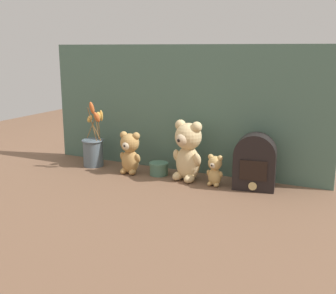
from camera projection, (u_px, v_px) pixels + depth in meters
name	position (u px, v px, depth m)	size (l,w,h in m)	color
ground_plane	(166.00, 178.00, 2.03)	(4.00, 4.00, 0.00)	brown
backdrop_wall	(181.00, 109.00, 2.11)	(1.49, 0.02, 0.63)	#4C6B5B
teddy_bear_large	(188.00, 150.00, 1.98)	(0.16, 0.14, 0.29)	#DBBC84
teddy_bear_medium	(130.00, 152.00, 2.09)	(0.11, 0.11, 0.21)	tan
teddy_bear_small	(215.00, 170.00, 1.91)	(0.08, 0.07, 0.15)	tan
flower_vase	(93.00, 149.00, 2.23)	(0.16, 0.14, 0.35)	slate
vintage_radio	(255.00, 162.00, 1.86)	(0.20, 0.13, 0.25)	black
decorative_tin_tall	(159.00, 169.00, 2.08)	(0.09, 0.09, 0.06)	#47705B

